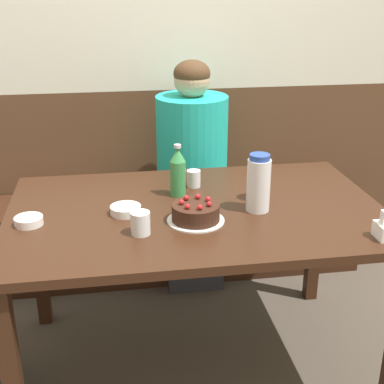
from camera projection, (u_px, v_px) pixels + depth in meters
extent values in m
plane|color=#4C4238|center=(196.00, 361.00, 2.41)|extent=(12.00, 12.00, 0.00)
cube|color=brown|center=(167.00, 175.00, 3.18)|extent=(4.80, 0.04, 1.02)
cube|color=#381E11|center=(172.00, 234.00, 3.08)|extent=(2.14, 0.38, 0.46)
cube|color=#381E11|center=(196.00, 212.00, 2.13)|extent=(1.49, 0.94, 0.03)
cube|color=#381E11|center=(12.00, 378.00, 1.78)|extent=(0.06, 0.06, 0.72)
cube|color=#381E11|center=(39.00, 258.00, 2.56)|extent=(0.06, 0.06, 0.72)
cube|color=#381E11|center=(315.00, 237.00, 2.76)|extent=(0.06, 0.06, 0.72)
cylinder|color=white|center=(196.00, 220.00, 2.01)|extent=(0.22, 0.22, 0.01)
cylinder|color=#381E14|center=(196.00, 212.00, 2.00)|extent=(0.18, 0.18, 0.06)
sphere|color=red|center=(209.00, 204.00, 1.96)|extent=(0.02, 0.02, 0.02)
sphere|color=red|center=(208.00, 199.00, 2.01)|extent=(0.02, 0.02, 0.02)
sphere|color=red|center=(198.00, 196.00, 2.03)|extent=(0.02, 0.02, 0.02)
sphere|color=red|center=(186.00, 198.00, 2.02)|extent=(0.02, 0.02, 0.02)
sphere|color=red|center=(181.00, 202.00, 1.98)|extent=(0.02, 0.02, 0.02)
sphere|color=red|center=(187.00, 206.00, 1.94)|extent=(0.02, 0.02, 0.02)
sphere|color=red|center=(200.00, 207.00, 1.94)|extent=(0.02, 0.02, 0.02)
cylinder|color=white|center=(258.00, 185.00, 2.07)|extent=(0.09, 0.09, 0.21)
cylinder|color=#28479E|center=(260.00, 157.00, 2.03)|extent=(0.08, 0.08, 0.02)
cylinder|color=#388E4C|center=(178.00, 178.00, 2.23)|extent=(0.07, 0.07, 0.15)
cone|color=#388E4C|center=(178.00, 155.00, 2.19)|extent=(0.07, 0.07, 0.06)
cylinder|color=silver|center=(177.00, 146.00, 2.18)|extent=(0.03, 0.03, 0.01)
cylinder|color=white|center=(29.00, 221.00, 1.98)|extent=(0.11, 0.11, 0.03)
cylinder|color=white|center=(126.00, 210.00, 2.07)|extent=(0.12, 0.12, 0.03)
cylinder|color=silver|center=(256.00, 189.00, 2.20)|extent=(0.08, 0.08, 0.08)
cylinder|color=silver|center=(194.00, 179.00, 2.34)|extent=(0.06, 0.06, 0.07)
cylinder|color=silver|center=(140.00, 223.00, 1.90)|extent=(0.07, 0.07, 0.08)
cube|color=#33333D|center=(192.00, 241.00, 3.01)|extent=(0.30, 0.34, 0.45)
cylinder|color=#1EB2A3|center=(192.00, 153.00, 2.81)|extent=(0.37, 0.37, 0.60)
sphere|color=tan|center=(192.00, 80.00, 2.67)|extent=(0.18, 0.18, 0.18)
ellipsoid|color=#4C331E|center=(192.00, 74.00, 2.66)|extent=(0.18, 0.18, 0.14)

